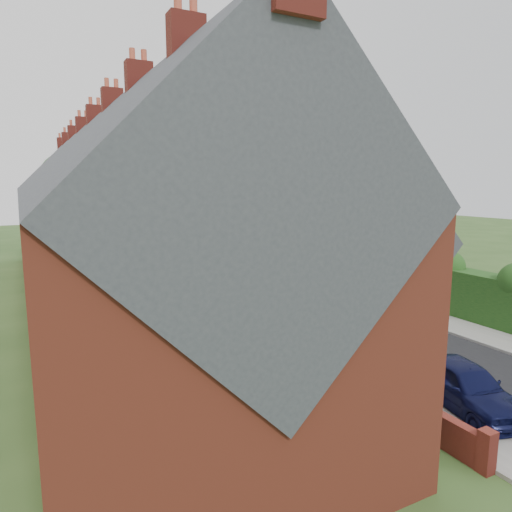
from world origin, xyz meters
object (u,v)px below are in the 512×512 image
at_px(car_white, 246,276).
at_px(car_green, 213,265).
at_px(horse, 290,277).
at_px(lamppost, 373,246).
at_px(car_grey, 156,244).
at_px(car_navy, 464,385).
at_px(car_red, 191,262).
at_px(car_silver_b, 297,310).
at_px(horse_cart, 276,264).
at_px(car_silver_a, 392,352).
at_px(car_beige, 185,251).

bearing_deg(car_white, car_green, 78.87).
bearing_deg(car_white, horse, -43.82).
distance_m(lamppost, car_grey, 26.78).
bearing_deg(car_green, car_navy, -101.18).
bearing_deg(car_red, car_silver_b, -91.42).
distance_m(car_red, horse_cart, 8.12).
height_order(car_white, car_green, car_white).
height_order(lamppost, horse_cart, lamppost).
xyz_separation_m(car_navy, car_silver_a, (0.15, 3.29, -0.09)).
bearing_deg(lamppost, car_beige, 104.17).
height_order(car_silver_a, car_white, car_white).
bearing_deg(car_navy, car_silver_a, 99.35).
distance_m(car_silver_b, car_red, 15.83).
relative_size(lamppost, car_silver_b, 1.10).
bearing_deg(horse, horse_cart, -76.10).
height_order(lamppost, car_green, lamppost).
xyz_separation_m(car_white, car_red, (-1.20, 7.60, -0.12)).
distance_m(car_green, horse, 7.63).
bearing_deg(horse, car_navy, 90.95).
height_order(car_red, horse, horse).
bearing_deg(car_green, horse_cart, -71.42).
bearing_deg(horse, car_grey, -66.87).
height_order(lamppost, car_white, lamppost).
height_order(car_white, car_grey, car_white).
bearing_deg(car_beige, car_green, -97.15).
height_order(car_silver_b, car_grey, car_grey).
distance_m(lamppost, horse_cart, 7.74).
bearing_deg(car_beige, car_silver_b, -98.88).
bearing_deg(lamppost, horse_cart, 110.30).
distance_m(car_silver_a, car_green, 20.43).
relative_size(car_green, horse_cart, 1.24).
relative_size(car_beige, horse_cart, 1.58).
distance_m(car_white, horse, 2.97).
bearing_deg(car_navy, car_white, 97.87).
relative_size(car_silver_a, car_silver_b, 0.86).
distance_m(lamppost, car_navy, 13.40).
height_order(car_silver_a, car_grey, car_grey).
xyz_separation_m(lamppost, car_red, (-6.33, 14.20, -2.63)).
bearing_deg(car_beige, horse_cart, -84.78).
bearing_deg(car_silver_b, car_red, 76.74).
xyz_separation_m(lamppost, car_silver_b, (-6.29, -1.63, -2.65)).
height_order(car_navy, horse, horse).
height_order(car_navy, car_grey, car_navy).
height_order(car_green, car_grey, car_grey).
relative_size(car_silver_a, car_green, 1.01).
bearing_deg(car_green, car_silver_b, -102.75).
bearing_deg(lamppost, car_silver_b, -165.51).
distance_m(car_red, car_beige, 5.76).
height_order(car_white, horse, car_white).
height_order(car_white, car_beige, car_white).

